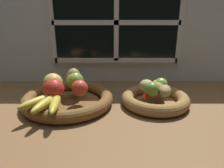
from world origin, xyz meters
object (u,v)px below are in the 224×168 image
(lime_near, at_px, (152,90))
(lime_far, at_px, (161,84))
(potato_oblong, at_px, (147,86))
(banana_bunch_front, at_px, (48,102))
(apple_red_front, at_px, (54,89))
(potato_small, at_px, (165,91))
(chili_pepper, at_px, (160,94))
(fruit_bowl_left, at_px, (69,99))
(apple_green_back, at_px, (76,81))
(potato_back, at_px, (159,85))
(apple_golden_left, at_px, (53,83))
(apple_red_right, at_px, (80,88))
(pear_brown, at_px, (74,78))
(fruit_bowl_right, at_px, (156,99))
(potato_large, at_px, (156,88))

(lime_near, xyz_separation_m, lime_far, (0.05, 0.07, -0.00))
(potato_oblong, bearing_deg, banana_bunch_front, -158.61)
(apple_red_front, distance_m, potato_small, 0.42)
(lime_far, relative_size, chili_pepper, 0.38)
(apple_red_front, xyz_separation_m, banana_bunch_front, (-0.01, -0.06, -0.02))
(fruit_bowl_left, xyz_separation_m, chili_pepper, (0.36, -0.03, 0.04))
(apple_green_back, bearing_deg, lime_far, -1.99)
(banana_bunch_front, bearing_deg, apple_red_front, 81.87)
(banana_bunch_front, xyz_separation_m, potato_back, (0.42, 0.16, 0.01))
(apple_golden_left, height_order, lime_near, apple_golden_left)
(banana_bunch_front, bearing_deg, lime_far, 19.77)
(fruit_bowl_left, bearing_deg, potato_small, -4.36)
(lime_near, bearing_deg, apple_red_front, -176.60)
(apple_red_front, relative_size, apple_red_right, 1.22)
(pear_brown, bearing_deg, chili_pepper, -15.36)
(apple_red_front, xyz_separation_m, potato_back, (0.41, 0.10, -0.02))
(pear_brown, relative_size, potato_small, 1.17)
(fruit_bowl_right, xyz_separation_m, potato_large, (0.00, -0.00, 0.05))
(pear_brown, relative_size, banana_bunch_front, 0.49)
(apple_golden_left, distance_m, potato_large, 0.42)
(apple_golden_left, bearing_deg, pear_brown, 33.22)
(potato_back, relative_size, chili_pepper, 0.45)
(lime_near, xyz_separation_m, chili_pepper, (0.03, 0.00, -0.02))
(apple_red_right, bearing_deg, lime_far, 10.45)
(banana_bunch_front, bearing_deg, potato_large, 16.47)
(fruit_bowl_left, xyz_separation_m, apple_golden_left, (-0.06, 0.02, 0.07))
(lime_near, bearing_deg, chili_pepper, 8.34)
(potato_back, distance_m, lime_near, 0.09)
(potato_small, height_order, potato_oblong, potato_oblong)
(potato_oblong, bearing_deg, apple_red_right, -169.27)
(fruit_bowl_right, distance_m, pear_brown, 0.35)
(chili_pepper, bearing_deg, pear_brown, 141.78)
(fruit_bowl_left, relative_size, potato_small, 4.94)
(fruit_bowl_right, distance_m, apple_red_front, 0.40)
(fruit_bowl_right, height_order, apple_green_back, apple_green_back)
(fruit_bowl_left, distance_m, banana_bunch_front, 0.13)
(pear_brown, distance_m, chili_pepper, 0.36)
(fruit_bowl_left, distance_m, lime_near, 0.34)
(apple_red_right, distance_m, pear_brown, 0.10)
(pear_brown, bearing_deg, apple_red_front, -113.37)
(apple_green_back, xyz_separation_m, lime_near, (0.31, -0.08, -0.01))
(apple_golden_left, bearing_deg, fruit_bowl_left, -14.02)
(apple_red_front, xyz_separation_m, lime_near, (0.37, 0.02, -0.01))
(potato_back, bearing_deg, potato_oblong, -164.05)
(fruit_bowl_left, bearing_deg, apple_red_front, -122.74)
(pear_brown, height_order, potato_large, pear_brown)
(apple_red_front, height_order, potato_small, apple_red_front)
(potato_small, bearing_deg, potato_oblong, 138.58)
(apple_red_right, distance_m, potato_small, 0.33)
(chili_pepper, bearing_deg, apple_red_right, 156.15)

